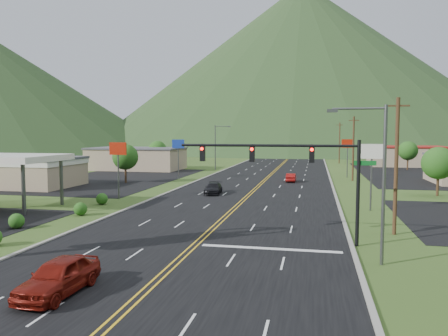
% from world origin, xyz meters
% --- Properties ---
extents(ground, '(500.00, 500.00, 0.00)m').
position_xyz_m(ground, '(0.00, 0.00, 0.00)').
color(ground, '#2C4418').
rests_on(ground, ground).
extents(road, '(20.00, 460.00, 0.04)m').
position_xyz_m(road, '(0.00, 0.00, 0.00)').
color(road, black).
rests_on(road, ground).
extents(traffic_signal, '(13.10, 0.43, 7.00)m').
position_xyz_m(traffic_signal, '(6.48, 14.00, 5.33)').
color(traffic_signal, black).
rests_on(traffic_signal, ground).
extents(streetlight_east, '(3.28, 0.25, 9.00)m').
position_xyz_m(streetlight_east, '(11.18, 10.00, 5.18)').
color(streetlight_east, '#59595E').
rests_on(streetlight_east, ground).
extents(streetlight_west, '(3.28, 0.25, 9.00)m').
position_xyz_m(streetlight_west, '(-11.68, 70.00, 5.18)').
color(streetlight_west, '#59595E').
rests_on(streetlight_west, ground).
extents(gas_canopy, '(10.00, 8.00, 5.30)m').
position_xyz_m(gas_canopy, '(-22.00, 22.00, 4.87)').
color(gas_canopy, white).
rests_on(gas_canopy, ground).
extents(building_west_mid, '(14.40, 10.40, 4.10)m').
position_xyz_m(building_west_mid, '(-32.00, 38.00, 2.27)').
color(building_west_mid, tan).
rests_on(building_west_mid, ground).
extents(building_west_far, '(18.40, 11.40, 4.50)m').
position_xyz_m(building_west_far, '(-28.00, 68.00, 2.26)').
color(building_west_far, tan).
rests_on(building_west_far, ground).
extents(building_east_far, '(16.40, 12.40, 4.50)m').
position_xyz_m(building_east_far, '(28.00, 90.00, 2.26)').
color(building_east_far, tan).
rests_on(building_east_far, ground).
extents(pole_sign_west_a, '(2.00, 0.18, 6.40)m').
position_xyz_m(pole_sign_west_a, '(-14.00, 30.00, 5.05)').
color(pole_sign_west_a, '#59595E').
rests_on(pole_sign_west_a, ground).
extents(pole_sign_west_b, '(2.00, 0.18, 6.40)m').
position_xyz_m(pole_sign_west_b, '(-14.00, 52.00, 5.05)').
color(pole_sign_west_b, '#59595E').
rests_on(pole_sign_west_b, ground).
extents(pole_sign_east_a, '(2.00, 0.18, 6.40)m').
position_xyz_m(pole_sign_east_a, '(13.00, 28.00, 5.05)').
color(pole_sign_east_a, '#59595E').
rests_on(pole_sign_east_a, ground).
extents(pole_sign_east_b, '(2.00, 0.18, 6.40)m').
position_xyz_m(pole_sign_east_b, '(13.00, 60.00, 5.05)').
color(pole_sign_east_b, '#59595E').
rests_on(pole_sign_east_b, ground).
extents(tree_west_a, '(3.84, 3.84, 5.82)m').
position_xyz_m(tree_west_a, '(-20.00, 45.00, 3.89)').
color(tree_west_a, '#382314').
rests_on(tree_west_a, ground).
extents(tree_west_b, '(3.84, 3.84, 5.82)m').
position_xyz_m(tree_west_b, '(-25.00, 72.00, 3.89)').
color(tree_west_b, '#382314').
rests_on(tree_west_b, ground).
extents(tree_east_a, '(3.84, 3.84, 5.82)m').
position_xyz_m(tree_east_a, '(22.00, 40.00, 3.89)').
color(tree_east_a, '#382314').
rests_on(tree_east_a, ground).
extents(tree_east_b, '(3.84, 3.84, 5.82)m').
position_xyz_m(tree_east_b, '(26.00, 78.00, 3.89)').
color(tree_east_b, '#382314').
rests_on(tree_east_b, ground).
extents(utility_pole_a, '(1.60, 0.28, 10.00)m').
position_xyz_m(utility_pole_a, '(13.50, 18.00, 5.13)').
color(utility_pole_a, '#382314').
rests_on(utility_pole_a, ground).
extents(utility_pole_b, '(1.60, 0.28, 10.00)m').
position_xyz_m(utility_pole_b, '(13.50, 55.00, 5.13)').
color(utility_pole_b, '#382314').
rests_on(utility_pole_b, ground).
extents(utility_pole_c, '(1.60, 0.28, 10.00)m').
position_xyz_m(utility_pole_c, '(13.50, 95.00, 5.13)').
color(utility_pole_c, '#382314').
rests_on(utility_pole_c, ground).
extents(utility_pole_d, '(1.60, 0.28, 10.00)m').
position_xyz_m(utility_pole_d, '(13.50, 135.00, 5.13)').
color(utility_pole_d, '#382314').
rests_on(utility_pole_d, ground).
extents(mountain_n, '(220.00, 220.00, 85.00)m').
position_xyz_m(mountain_n, '(0.00, 220.00, 42.50)').
color(mountain_n, '#273E1C').
rests_on(mountain_n, ground).
extents(car_red_near, '(2.12, 4.95, 1.67)m').
position_xyz_m(car_red_near, '(-3.74, 2.08, 0.83)').
color(car_red_near, maroon).
rests_on(car_red_near, ground).
extents(car_dark_mid, '(2.26, 4.71, 1.33)m').
position_xyz_m(car_dark_mid, '(-4.39, 35.93, 0.66)').
color(car_dark_mid, black).
rests_on(car_dark_mid, ground).
extents(car_red_far, '(1.41, 3.92, 1.29)m').
position_xyz_m(car_red_far, '(4.18, 51.24, 0.64)').
color(car_red_far, maroon).
rests_on(car_red_far, ground).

